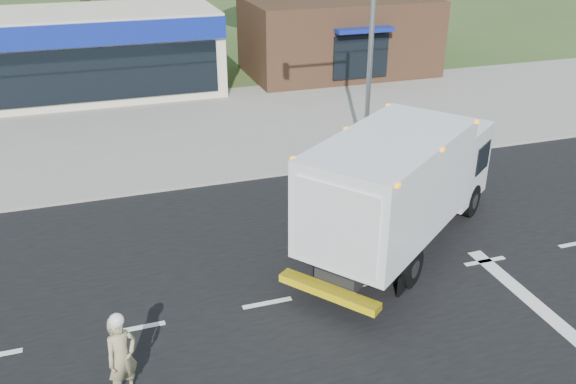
# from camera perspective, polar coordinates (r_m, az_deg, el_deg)

# --- Properties ---
(ground) EXTENTS (120.00, 120.00, 0.00)m
(ground) POSITION_cam_1_polar(r_m,az_deg,el_deg) (15.60, 8.79, -8.27)
(ground) COLOR #385123
(ground) RESTS_ON ground
(road_asphalt) EXTENTS (60.00, 14.00, 0.02)m
(road_asphalt) POSITION_cam_1_polar(r_m,az_deg,el_deg) (15.59, 8.79, -8.26)
(road_asphalt) COLOR black
(road_asphalt) RESTS_ON ground
(sidewalk) EXTENTS (60.00, 2.40, 0.12)m
(sidewalk) POSITION_cam_1_polar(r_m,az_deg,el_deg) (22.30, -0.51, 2.92)
(sidewalk) COLOR gray
(sidewalk) RESTS_ON ground
(parking_apron) EXTENTS (60.00, 9.00, 0.02)m
(parking_apron) POSITION_cam_1_polar(r_m,az_deg,el_deg) (27.57, -4.21, 7.18)
(parking_apron) COLOR gray
(parking_apron) RESTS_ON ground
(lane_markings) EXTENTS (55.20, 7.00, 0.01)m
(lane_markings) POSITION_cam_1_polar(r_m,az_deg,el_deg) (15.25, 15.68, -9.81)
(lane_markings) COLOR silver
(lane_markings) RESTS_ON road_asphalt
(ems_box_truck) EXTENTS (7.63, 6.64, 3.45)m
(ems_box_truck) POSITION_cam_1_polar(r_m,az_deg,el_deg) (16.28, 10.64, 1.08)
(ems_box_truck) COLOR black
(ems_box_truck) RESTS_ON ground
(emergency_worker) EXTENTS (0.77, 0.70, 1.88)m
(emergency_worker) POSITION_cam_1_polar(r_m,az_deg,el_deg) (12.16, -15.30, -14.60)
(emergency_worker) COLOR tan
(emergency_worker) RESTS_ON ground
(retail_strip_mall) EXTENTS (18.00, 6.20, 4.00)m
(retail_strip_mall) POSITION_cam_1_polar(r_m,az_deg,el_deg) (32.18, -23.18, 11.59)
(retail_strip_mall) COLOR beige
(retail_strip_mall) RESTS_ON ground
(brown_storefront) EXTENTS (10.00, 6.70, 4.00)m
(brown_storefront) POSITION_cam_1_polar(r_m,az_deg,el_deg) (34.74, 4.74, 14.35)
(brown_storefront) COLOR #382316
(brown_storefront) RESTS_ON ground
(traffic_signal_pole) EXTENTS (3.51, 0.25, 8.00)m
(traffic_signal_pole) POSITION_cam_1_polar(r_m,az_deg,el_deg) (21.22, 6.24, 15.32)
(traffic_signal_pole) COLOR gray
(traffic_signal_pole) RESTS_ON ground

